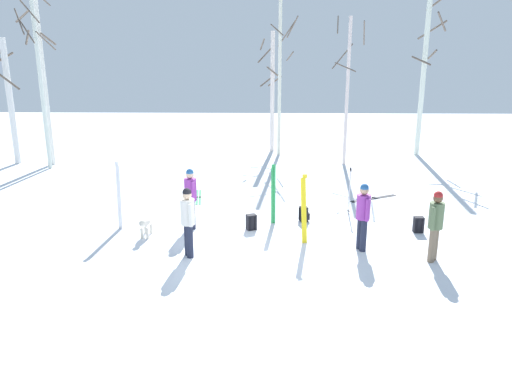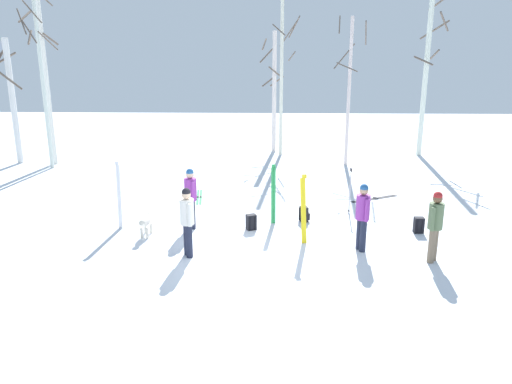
{
  "view_description": "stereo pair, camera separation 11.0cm",
  "coord_description": "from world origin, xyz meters",
  "px_view_note": "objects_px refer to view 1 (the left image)",
  "views": [
    {
      "loc": [
        0.6,
        -11.04,
        4.76
      ],
      "look_at": [
        0.26,
        2.35,
        1.0
      ],
      "focal_mm": 34.74,
      "sensor_mm": 36.0,
      "label": 1
    },
    {
      "loc": [
        0.71,
        -11.04,
        4.76
      ],
      "look_at": [
        0.26,
        2.35,
        1.0
      ],
      "focal_mm": 34.74,
      "sensor_mm": 36.0,
      "label": 2
    }
  ],
  "objects_px": {
    "ski_pair_planted_2": "(273,194)",
    "birch_tree_0": "(9,99)",
    "person_2": "(363,213)",
    "birch_tree_5": "(347,89)",
    "ski_pair_lying_1": "(199,197)",
    "backpack_1": "(251,222)",
    "water_bottle_1": "(359,216)",
    "ski_pair_lying_0": "(374,198)",
    "backpack_2": "(304,214)",
    "birch_tree_6": "(424,70)",
    "birch_tree_1": "(43,76)",
    "ski_pair_planted_0": "(119,196)",
    "person_0": "(436,222)",
    "birch_tree_3": "(272,90)",
    "person_1": "(191,195)",
    "ski_pair_planted_1": "(304,210)",
    "birch_tree_4": "(280,75)",
    "ski_poles_0": "(350,189)",
    "backpack_0": "(418,225)",
    "water_bottle_0": "(366,219)",
    "birch_tree_2": "(39,70)",
    "dog": "(145,223)",
    "person_3": "(188,218)"
  },
  "relations": [
    {
      "from": "person_1",
      "to": "ski_pair_lying_0",
      "type": "height_order",
      "value": "person_1"
    },
    {
      "from": "ski_pair_planted_1",
      "to": "ski_pair_planted_2",
      "type": "bearing_deg",
      "value": 116.43
    },
    {
      "from": "person_1",
      "to": "birch_tree_6",
      "type": "distance_m",
      "value": 14.56
    },
    {
      "from": "ski_pair_planted_2",
      "to": "birch_tree_6",
      "type": "height_order",
      "value": "birch_tree_6"
    },
    {
      "from": "water_bottle_1",
      "to": "ski_pair_lying_0",
      "type": "bearing_deg",
      "value": 67.69
    },
    {
      "from": "ski_pair_planted_0",
      "to": "birch_tree_6",
      "type": "height_order",
      "value": "birch_tree_6"
    },
    {
      "from": "dog",
      "to": "birch_tree_0",
      "type": "bearing_deg",
      "value": 131.46
    },
    {
      "from": "person_0",
      "to": "person_1",
      "type": "height_order",
      "value": "same"
    },
    {
      "from": "person_2",
      "to": "backpack_2",
      "type": "height_order",
      "value": "person_2"
    },
    {
      "from": "person_1",
      "to": "backpack_0",
      "type": "distance_m",
      "value": 6.35
    },
    {
      "from": "ski_pair_planted_2",
      "to": "birch_tree_0",
      "type": "relative_size",
      "value": 0.32
    },
    {
      "from": "person_0",
      "to": "birch_tree_6",
      "type": "bearing_deg",
      "value": 75.54
    },
    {
      "from": "person_1",
      "to": "person_0",
      "type": "bearing_deg",
      "value": -19.4
    },
    {
      "from": "ski_pair_planted_0",
      "to": "ski_pair_planted_2",
      "type": "distance_m",
      "value": 4.32
    },
    {
      "from": "person_2",
      "to": "birch_tree_5",
      "type": "bearing_deg",
      "value": 84.21
    },
    {
      "from": "person_0",
      "to": "ski_pair_planted_1",
      "type": "height_order",
      "value": "ski_pair_planted_1"
    },
    {
      "from": "birch_tree_1",
      "to": "person_1",
      "type": "bearing_deg",
      "value": -47.51
    },
    {
      "from": "ski_pair_lying_0",
      "to": "backpack_0",
      "type": "relative_size",
      "value": 3.93
    },
    {
      "from": "ski_pair_lying_1",
      "to": "water_bottle_1",
      "type": "distance_m",
      "value": 5.54
    },
    {
      "from": "person_2",
      "to": "ski_pair_planted_0",
      "type": "distance_m",
      "value": 6.62
    },
    {
      "from": "person_2",
      "to": "birch_tree_5",
      "type": "distance_m",
      "value": 10.3
    },
    {
      "from": "ski_pair_lying_1",
      "to": "birch_tree_6",
      "type": "height_order",
      "value": "birch_tree_6"
    },
    {
      "from": "person_0",
      "to": "ski_pair_planted_2",
      "type": "height_order",
      "value": "ski_pair_planted_2"
    },
    {
      "from": "birch_tree_2",
      "to": "birch_tree_6",
      "type": "bearing_deg",
      "value": 11.5
    },
    {
      "from": "person_2",
      "to": "ski_pair_planted_0",
      "type": "relative_size",
      "value": 0.89
    },
    {
      "from": "ski_pair_planted_2",
      "to": "ski_pair_lying_0",
      "type": "relative_size",
      "value": 1.01
    },
    {
      "from": "birch_tree_3",
      "to": "backpack_2",
      "type": "bearing_deg",
      "value": -85.24
    },
    {
      "from": "person_1",
      "to": "ski_poles_0",
      "type": "xyz_separation_m",
      "value": [
        4.64,
        1.47,
        -0.22
      ]
    },
    {
      "from": "person_0",
      "to": "birch_tree_3",
      "type": "bearing_deg",
      "value": 105.41
    },
    {
      "from": "ski_pair_planted_0",
      "to": "ski_pair_planted_1",
      "type": "relative_size",
      "value": 1.04
    },
    {
      "from": "ski_pair_planted_2",
      "to": "backpack_1",
      "type": "bearing_deg",
      "value": -138.85
    },
    {
      "from": "backpack_2",
      "to": "birch_tree_6",
      "type": "relative_size",
      "value": 0.06
    },
    {
      "from": "backpack_2",
      "to": "ski_pair_planted_0",
      "type": "bearing_deg",
      "value": -171.43
    },
    {
      "from": "backpack_2",
      "to": "birch_tree_3",
      "type": "relative_size",
      "value": 0.08
    },
    {
      "from": "person_1",
      "to": "birch_tree_6",
      "type": "height_order",
      "value": "birch_tree_6"
    },
    {
      "from": "birch_tree_6",
      "to": "ski_pair_planted_0",
      "type": "bearing_deg",
      "value": -136.34
    },
    {
      "from": "ski_pair_lying_1",
      "to": "dog",
      "type": "bearing_deg",
      "value": -103.18
    },
    {
      "from": "ski_pair_planted_1",
      "to": "water_bottle_1",
      "type": "bearing_deg",
      "value": 48.22
    },
    {
      "from": "water_bottle_1",
      "to": "birch_tree_3",
      "type": "distance_m",
      "value": 11.28
    },
    {
      "from": "ski_pair_planted_2",
      "to": "birch_tree_4",
      "type": "xyz_separation_m",
      "value": [
        0.38,
        10.14,
        2.93
      ]
    },
    {
      "from": "backpack_1",
      "to": "birch_tree_1",
      "type": "height_order",
      "value": "birch_tree_1"
    },
    {
      "from": "ski_pair_lying_0",
      "to": "backpack_1",
      "type": "height_order",
      "value": "backpack_1"
    },
    {
      "from": "ski_pair_lying_0",
      "to": "water_bottle_1",
      "type": "relative_size",
      "value": 8.36
    },
    {
      "from": "ski_pair_lying_1",
      "to": "birch_tree_1",
      "type": "height_order",
      "value": "birch_tree_1"
    },
    {
      "from": "ski_pair_lying_0",
      "to": "person_3",
      "type": "bearing_deg",
      "value": -137.23
    },
    {
      "from": "ski_pair_lying_1",
      "to": "backpack_1",
      "type": "distance_m",
      "value": 3.71
    },
    {
      "from": "ski_pair_planted_0",
      "to": "water_bottle_1",
      "type": "height_order",
      "value": "ski_pair_planted_0"
    },
    {
      "from": "water_bottle_0",
      "to": "birch_tree_2",
      "type": "height_order",
      "value": "birch_tree_2"
    },
    {
      "from": "ski_pair_lying_1",
      "to": "ski_pair_planted_1",
      "type": "bearing_deg",
      "value": -51.66
    },
    {
      "from": "backpack_0",
      "to": "backpack_2",
      "type": "relative_size",
      "value": 1.0
    }
  ]
}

